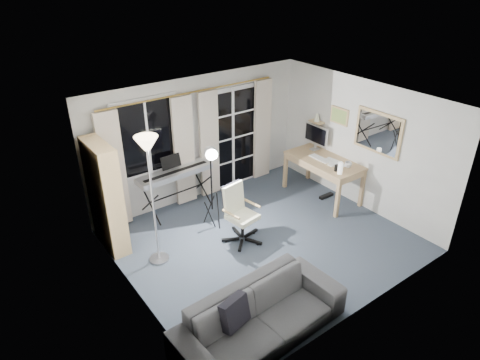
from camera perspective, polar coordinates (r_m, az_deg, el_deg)
name	(u,v)px	position (r m, az deg, el deg)	size (l,w,h in m)	color
floor	(264,241)	(7.32, 3.20, -8.16)	(4.50, 4.00, 0.02)	#36404F
window	(147,137)	(7.60, -12.30, 5.65)	(1.20, 0.08, 1.40)	white
french_door	(232,139)	(8.59, -1.07, 5.52)	(1.32, 0.09, 2.11)	white
curtains	(196,148)	(8.05, -5.86, 4.32)	(3.60, 0.07, 2.13)	gold
bookshelf	(104,200)	(7.05, -17.64, -2.62)	(0.30, 0.86, 1.83)	tan
torchiere_lamp	(149,164)	(6.14, -12.08, 2.15)	(0.39, 0.39, 2.10)	#B2B2B7
keyboard_piano	(175,174)	(7.79, -8.66, 0.80)	(1.45, 0.75, 1.04)	black
studio_light	(211,163)	(7.02, -3.88, 2.29)	(0.36, 0.37, 1.58)	black
office_chair	(238,208)	(7.06, -0.33, -3.77)	(0.69, 0.69, 1.00)	black
desk	(324,164)	(8.41, 11.11, 2.10)	(0.76, 1.51, 0.81)	tan
monitor	(316,135)	(8.66, 10.10, 5.90)	(0.19, 0.58, 0.51)	silver
desk_clutter	(330,173)	(8.26, 11.92, 0.92)	(0.48, 0.92, 1.02)	white
mug	(348,164)	(8.12, 14.24, 2.07)	(0.13, 0.10, 0.13)	silver
wall_mirror	(378,133)	(7.85, 17.93, 6.02)	(0.04, 0.94, 0.74)	tan
framed_print	(339,116)	(8.35, 13.11, 8.32)	(0.03, 0.42, 0.32)	tan
wall_shelf	(317,119)	(8.68, 10.21, 8.01)	(0.16, 0.30, 0.18)	tan
sofa	(261,310)	(5.47, 2.76, -16.92)	(2.28, 0.76, 0.88)	#343437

